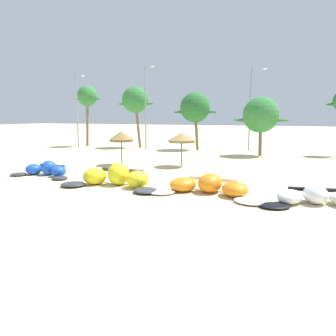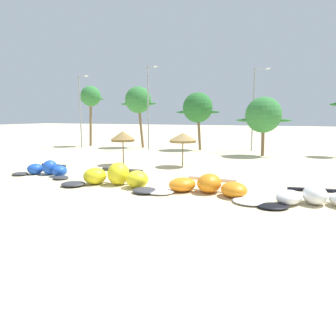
{
  "view_description": "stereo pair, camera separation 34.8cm",
  "coord_description": "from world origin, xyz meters",
  "px_view_note": "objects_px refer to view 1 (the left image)",
  "views": [
    {
      "loc": [
        8.8,
        -17.34,
        4.49
      ],
      "look_at": [
        1.29,
        2.0,
        1.0
      ],
      "focal_mm": 33.32,
      "sensor_mm": 36.0,
      "label": 1
    },
    {
      "loc": [
        9.13,
        -17.21,
        4.49
      ],
      "look_at": [
        1.29,
        2.0,
        1.0
      ],
      "focal_mm": 33.32,
      "sensor_mm": 36.0,
      "label": 2
    }
  ],
  "objects_px": {
    "kite_center": "(317,198)",
    "beach_umbrella_near_van": "(121,136)",
    "beach_umbrella_middle": "(182,138)",
    "kite_left": "(116,177)",
    "palm_left": "(135,100)",
    "lamppost_west_center": "(146,105)",
    "kite_left_of_center": "(208,186)",
    "palm_left_of_gap": "(195,108)",
    "lamppost_west": "(77,108)",
    "kite_far_left": "(46,170)",
    "palm_center_left": "(261,115)",
    "palm_leftmost": "(87,97)",
    "lamppost_east_center": "(251,106)"
  },
  "relations": [
    {
      "from": "beach_umbrella_middle",
      "to": "lamppost_west",
      "type": "height_order",
      "value": "lamppost_west"
    },
    {
      "from": "lamppost_east_center",
      "to": "kite_far_left",
      "type": "bearing_deg",
      "value": -118.18
    },
    {
      "from": "palm_center_left",
      "to": "lamppost_east_center",
      "type": "relative_size",
      "value": 0.64
    },
    {
      "from": "beach_umbrella_near_van",
      "to": "kite_left_of_center",
      "type": "bearing_deg",
      "value": -37.37
    },
    {
      "from": "beach_umbrella_near_van",
      "to": "palm_leftmost",
      "type": "relative_size",
      "value": 0.35
    },
    {
      "from": "lamppost_west_center",
      "to": "beach_umbrella_middle",
      "type": "bearing_deg",
      "value": -52.55
    },
    {
      "from": "beach_umbrella_near_van",
      "to": "lamppost_west",
      "type": "bearing_deg",
      "value": 139.26
    },
    {
      "from": "kite_left_of_center",
      "to": "kite_far_left",
      "type": "bearing_deg",
      "value": 175.63
    },
    {
      "from": "kite_far_left",
      "to": "palm_left_of_gap",
      "type": "bearing_deg",
      "value": 76.29
    },
    {
      "from": "beach_umbrella_middle",
      "to": "palm_leftmost",
      "type": "relative_size",
      "value": 0.34
    },
    {
      "from": "kite_center",
      "to": "beach_umbrella_near_van",
      "type": "distance_m",
      "value": 17.83
    },
    {
      "from": "lamppost_east_center",
      "to": "palm_leftmost",
      "type": "bearing_deg",
      "value": -174.67
    },
    {
      "from": "kite_left_of_center",
      "to": "lamppost_west_center",
      "type": "distance_m",
      "value": 25.02
    },
    {
      "from": "palm_leftmost",
      "to": "kite_far_left",
      "type": "bearing_deg",
      "value": -62.55
    },
    {
      "from": "palm_left_of_gap",
      "to": "lamppost_west_center",
      "type": "height_order",
      "value": "lamppost_west_center"
    },
    {
      "from": "beach_umbrella_middle",
      "to": "kite_left_of_center",
      "type": "bearing_deg",
      "value": -62.19
    },
    {
      "from": "palm_left_of_gap",
      "to": "lamppost_west_center",
      "type": "bearing_deg",
      "value": -158.79
    },
    {
      "from": "kite_left",
      "to": "palm_left",
      "type": "xyz_separation_m",
      "value": [
        -10.18,
        22.85,
        6.07
      ]
    },
    {
      "from": "beach_umbrella_middle",
      "to": "kite_far_left",
      "type": "bearing_deg",
      "value": -136.29
    },
    {
      "from": "beach_umbrella_middle",
      "to": "lamppost_west_center",
      "type": "distance_m",
      "value": 14.93
    },
    {
      "from": "kite_left_of_center",
      "to": "kite_center",
      "type": "relative_size",
      "value": 1.18
    },
    {
      "from": "palm_left_of_gap",
      "to": "palm_center_left",
      "type": "height_order",
      "value": "palm_left_of_gap"
    },
    {
      "from": "kite_left_of_center",
      "to": "palm_left_of_gap",
      "type": "height_order",
      "value": "palm_left_of_gap"
    },
    {
      "from": "palm_left_of_gap",
      "to": "kite_far_left",
      "type": "bearing_deg",
      "value": -103.71
    },
    {
      "from": "lamppost_west_center",
      "to": "lamppost_west",
      "type": "bearing_deg",
      "value": -174.19
    },
    {
      "from": "kite_center",
      "to": "palm_left_of_gap",
      "type": "bearing_deg",
      "value": 119.97
    },
    {
      "from": "beach_umbrella_near_van",
      "to": "palm_left_of_gap",
      "type": "height_order",
      "value": "palm_left_of_gap"
    },
    {
      "from": "kite_center",
      "to": "beach_umbrella_near_van",
      "type": "height_order",
      "value": "beach_umbrella_near_van"
    },
    {
      "from": "kite_left_of_center",
      "to": "beach_umbrella_middle",
      "type": "bearing_deg",
      "value": 117.81
    },
    {
      "from": "kite_left_of_center",
      "to": "beach_umbrella_near_van",
      "type": "bearing_deg",
      "value": 142.63
    },
    {
      "from": "kite_left_of_center",
      "to": "palm_center_left",
      "type": "height_order",
      "value": "palm_center_left"
    },
    {
      "from": "lamppost_west",
      "to": "lamppost_east_center",
      "type": "distance_m",
      "value": 23.56
    },
    {
      "from": "palm_leftmost",
      "to": "lamppost_west_center",
      "type": "bearing_deg",
      "value": -8.31
    },
    {
      "from": "palm_left",
      "to": "palm_left_of_gap",
      "type": "height_order",
      "value": "palm_left"
    },
    {
      "from": "kite_far_left",
      "to": "beach_umbrella_near_van",
      "type": "height_order",
      "value": "beach_umbrella_near_van"
    },
    {
      "from": "kite_center",
      "to": "lamppost_east_center",
      "type": "relative_size",
      "value": 0.59
    },
    {
      "from": "kite_left_of_center",
      "to": "palm_leftmost",
      "type": "distance_m",
      "value": 32.87
    },
    {
      "from": "kite_center",
      "to": "palm_left",
      "type": "bearing_deg",
      "value": 133.74
    },
    {
      "from": "palm_left_of_gap",
      "to": "lamppost_east_center",
      "type": "distance_m",
      "value": 7.16
    },
    {
      "from": "palm_left",
      "to": "lamppost_east_center",
      "type": "xyz_separation_m",
      "value": [
        15.74,
        1.34,
        -0.91
      ]
    },
    {
      "from": "palm_left",
      "to": "lamppost_east_center",
      "type": "relative_size",
      "value": 0.83
    },
    {
      "from": "kite_left_of_center",
      "to": "lamppost_west",
      "type": "relative_size",
      "value": 0.72
    },
    {
      "from": "palm_left_of_gap",
      "to": "palm_center_left",
      "type": "distance_m",
      "value": 9.32
    },
    {
      "from": "beach_umbrella_middle",
      "to": "lamppost_east_center",
      "type": "relative_size",
      "value": 0.29
    },
    {
      "from": "kite_far_left",
      "to": "lamppost_west_center",
      "type": "height_order",
      "value": "lamppost_west_center"
    },
    {
      "from": "palm_leftmost",
      "to": "kite_center",
      "type": "bearing_deg",
      "value": -36.99
    },
    {
      "from": "beach_umbrella_middle",
      "to": "palm_center_left",
      "type": "distance_m",
      "value": 12.11
    },
    {
      "from": "kite_center",
      "to": "beach_umbrella_middle",
      "type": "relative_size",
      "value": 2.02
    },
    {
      "from": "beach_umbrella_middle",
      "to": "kite_center",
      "type": "bearing_deg",
      "value": -41.21
    },
    {
      "from": "kite_far_left",
      "to": "kite_left",
      "type": "height_order",
      "value": "kite_left"
    }
  ]
}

